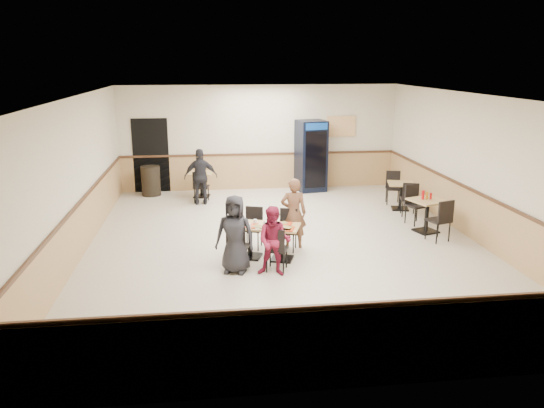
{
  "coord_description": "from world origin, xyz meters",
  "views": [
    {
      "loc": [
        -1.54,
        -10.18,
        3.64
      ],
      "look_at": [
        -0.33,
        -0.5,
        1.0
      ],
      "focal_mm": 35.0,
      "sensor_mm": 36.0,
      "label": 1
    }
  ],
  "objects": [
    {
      "name": "pepsi_cooler",
      "position": [
        1.44,
        4.59,
        1.01
      ],
      "size": [
        0.88,
        0.89,
        2.02
      ],
      "rotation": [
        0.0,
        0.0,
        0.17
      ],
      "color": "black",
      "rests_on": "ground"
    },
    {
      "name": "diner_man_opposite",
      "position": [
        0.15,
        -0.17,
        0.71
      ],
      "size": [
        0.57,
        0.42,
        1.42
      ],
      "primitive_type": "imported",
      "rotation": [
        0.0,
        0.0,
        2.99
      ],
      "color": "brown",
      "rests_on": "ground"
    },
    {
      "name": "side_table_far_chair_north",
      "position": [
        3.3,
        2.82,
        0.44
      ],
      "size": [
        0.49,
        0.49,
        0.87
      ],
      "primitive_type": null,
      "rotation": [
        0.0,
        0.0,
        -0.24
      ],
      "color": "black",
      "rests_on": "ground"
    },
    {
      "name": "diner_woman_left",
      "position": [
        -1.09,
        -1.33,
        0.7
      ],
      "size": [
        0.79,
        0.63,
        1.41
      ],
      "primitive_type": "imported",
      "rotation": [
        0.0,
        0.0,
        -0.29
      ],
      "color": "black",
      "rests_on": "ground"
    },
    {
      "name": "main_table",
      "position": [
        -0.47,
        -0.75,
        0.44
      ],
      "size": [
        1.37,
        0.98,
        0.66
      ],
      "rotation": [
        0.0,
        0.0,
        -0.33
      ],
      "color": "black",
      "rests_on": "ground"
    },
    {
      "name": "lone_diner",
      "position": [
        -1.7,
        3.42,
        0.73
      ],
      "size": [
        0.86,
        0.37,
        1.47
      ],
      "primitive_type": "imported",
      "rotation": [
        0.0,
        0.0,
        3.15
      ],
      "color": "black",
      "rests_on": "ground"
    },
    {
      "name": "tabletop_clutter",
      "position": [
        -0.45,
        -0.83,
        0.68
      ],
      "size": [
        1.12,
        0.74,
        0.12
      ],
      "rotation": [
        0.0,
        0.0,
        -0.33
      ],
      "color": "#B32E0B",
      "rests_on": "main_table"
    },
    {
      "name": "diner_woman_right",
      "position": [
        -0.42,
        -1.56,
        0.62
      ],
      "size": [
        0.71,
        0.62,
        1.24
      ],
      "primitive_type": "imported",
      "rotation": [
        0.0,
        0.0,
        -0.29
      ],
      "color": "maroon",
      "rests_on": "ground"
    },
    {
      "name": "side_table_far_chair_south",
      "position": [
        3.3,
        1.72,
        0.44
      ],
      "size": [
        0.49,
        0.49,
        0.87
      ],
      "primitive_type": null,
      "rotation": [
        0.0,
        0.0,
        2.9
      ],
      "color": "black",
      "rests_on": "ground"
    },
    {
      "name": "side_table_far",
      "position": [
        3.3,
        2.27,
        0.46
      ],
      "size": [
        0.78,
        0.78,
        0.69
      ],
      "rotation": [
        0.0,
        0.0,
        -0.24
      ],
      "color": "black",
      "rests_on": "ground"
    },
    {
      "name": "main_chairs",
      "position": [
        -0.51,
        -0.73,
        0.42
      ],
      "size": [
        1.5,
        1.72,
        0.84
      ],
      "rotation": [
        0.0,
        0.0,
        -0.33
      ],
      "color": "black",
      "rests_on": "ground"
    },
    {
      "name": "back_table",
      "position": [
        -1.7,
        4.2,
        0.46
      ],
      "size": [
        0.75,
        0.75,
        0.69
      ],
      "rotation": [
        0.0,
        0.0,
        -0.2
      ],
      "color": "black",
      "rests_on": "ground"
    },
    {
      "name": "trash_bin",
      "position": [
        -3.1,
        4.55,
        0.41
      ],
      "size": [
        0.52,
        0.52,
        0.82
      ],
      "primitive_type": "cylinder",
      "color": "black",
      "rests_on": "ground"
    },
    {
      "name": "side_table_near",
      "position": [
        3.21,
        0.43,
        0.49
      ],
      "size": [
        0.86,
        0.86,
        0.73
      ],
      "rotation": [
        0.0,
        0.0,
        0.31
      ],
      "color": "black",
      "rests_on": "ground"
    },
    {
      "name": "ground",
      "position": [
        0.0,
        0.0,
        0.0
      ],
      "size": [
        10.0,
        10.0,
        0.0
      ],
      "primitive_type": "plane",
      "color": "beige",
      "rests_on": "ground"
    },
    {
      "name": "condiment_caddy",
      "position": [
        3.18,
        0.48,
        0.82
      ],
      "size": [
        0.23,
        0.06,
        0.2
      ],
      "color": "#BC0D10",
      "rests_on": "side_table_near"
    },
    {
      "name": "room_shell",
      "position": [
        1.78,
        2.55,
        0.58
      ],
      "size": [
        10.0,
        10.0,
        10.0
      ],
      "color": "silver",
      "rests_on": "ground"
    },
    {
      "name": "side_table_near_chair_south",
      "position": [
        3.21,
        -0.16,
        0.46
      ],
      "size": [
        0.54,
        0.54,
        0.93
      ],
      "primitive_type": null,
      "rotation": [
        0.0,
        0.0,
        3.46
      ],
      "color": "black",
      "rests_on": "ground"
    },
    {
      "name": "back_table_chair_lone",
      "position": [
        -1.7,
        3.65,
        0.44
      ],
      "size": [
        0.47,
        0.47,
        0.87
      ],
      "primitive_type": null,
      "rotation": [
        0.0,
        0.0,
        2.95
      ],
      "color": "black",
      "rests_on": "ground"
    },
    {
      "name": "side_table_near_chair_north",
      "position": [
        3.21,
        1.01,
        0.46
      ],
      "size": [
        0.54,
        0.54,
        0.93
      ],
      "primitive_type": null,
      "rotation": [
        0.0,
        0.0,
        0.31
      ],
      "color": "black",
      "rests_on": "ground"
    }
  ]
}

